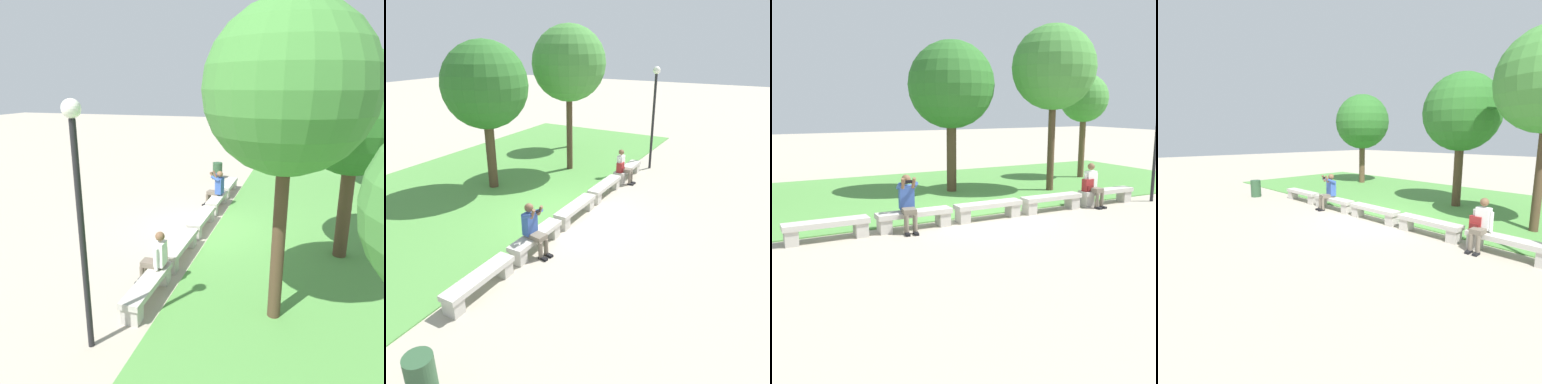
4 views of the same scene
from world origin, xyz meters
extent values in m
plane|color=#A89E8C|center=(0.00, 0.00, 0.00)|extent=(80.00, 80.00, 0.00)
cube|color=#518E42|center=(0.00, 4.38, 0.01)|extent=(21.99, 8.00, 0.03)
cube|color=#B7B2A8|center=(-4.07, 0.00, 0.39)|extent=(1.84, 0.40, 0.12)
cube|color=#B7B2A8|center=(-4.81, 0.00, 0.17)|extent=(0.28, 0.34, 0.33)
cube|color=#B7B2A8|center=(-3.33, 0.00, 0.17)|extent=(0.28, 0.34, 0.33)
cube|color=#B7B2A8|center=(-2.04, 0.00, 0.39)|extent=(1.84, 0.40, 0.12)
cube|color=#B7B2A8|center=(-2.78, 0.00, 0.17)|extent=(0.28, 0.34, 0.33)
cube|color=#B7B2A8|center=(-1.29, 0.00, 0.17)|extent=(0.28, 0.34, 0.33)
cube|color=#B7B2A8|center=(0.00, 0.00, 0.39)|extent=(1.84, 0.40, 0.12)
cube|color=#B7B2A8|center=(-0.74, 0.00, 0.17)|extent=(0.28, 0.34, 0.33)
cube|color=#B7B2A8|center=(0.74, 0.00, 0.17)|extent=(0.28, 0.34, 0.33)
cube|color=#B7B2A8|center=(2.04, 0.00, 0.39)|extent=(1.84, 0.40, 0.12)
cube|color=#B7B2A8|center=(1.29, 0.00, 0.17)|extent=(0.28, 0.34, 0.33)
cube|color=#B7B2A8|center=(2.78, 0.00, 0.17)|extent=(0.28, 0.34, 0.33)
cube|color=#B7B2A8|center=(4.07, 0.00, 0.39)|extent=(1.84, 0.40, 0.12)
cube|color=#B7B2A8|center=(3.33, 0.00, 0.17)|extent=(0.28, 0.34, 0.33)
cube|color=#B7B2A8|center=(4.81, 0.00, 0.17)|extent=(0.28, 0.34, 0.33)
cube|color=black|center=(-2.38, -0.43, 0.03)|extent=(0.13, 0.25, 0.06)
cylinder|color=#6B6051|center=(-2.37, -0.36, 0.24)|extent=(0.11, 0.11, 0.42)
cube|color=black|center=(-2.18, -0.46, 0.03)|extent=(0.13, 0.25, 0.06)
cylinder|color=#6B6051|center=(-2.17, -0.39, 0.24)|extent=(0.11, 0.11, 0.42)
cube|color=#6B6051|center=(-2.25, -0.19, 0.51)|extent=(0.36, 0.46, 0.12)
cube|color=#33519E|center=(-2.21, 0.04, 0.79)|extent=(0.37, 0.27, 0.56)
sphere|color=brown|center=(-2.21, 0.04, 1.21)|extent=(0.22, 0.22, 0.22)
cylinder|color=#33519E|center=(-2.41, -0.03, 1.08)|extent=(0.13, 0.32, 0.21)
cylinder|color=brown|center=(-2.37, -0.18, 1.16)|extent=(0.13, 0.20, 0.27)
cylinder|color=#33519E|center=(-2.04, -0.09, 1.08)|extent=(0.13, 0.32, 0.21)
cylinder|color=brown|center=(-2.12, -0.22, 1.16)|extent=(0.08, 0.18, 0.27)
cube|color=black|center=(-2.26, -0.26, 1.20)|extent=(0.15, 0.03, 0.08)
cube|color=black|center=(3.38, -0.42, 0.03)|extent=(0.10, 0.22, 0.06)
cylinder|color=#6B6051|center=(3.38, -0.36, 0.24)|extent=(0.10, 0.10, 0.42)
cube|color=black|center=(3.56, -0.42, 0.03)|extent=(0.10, 0.22, 0.06)
cylinder|color=#6B6051|center=(3.56, -0.36, 0.24)|extent=(0.10, 0.10, 0.42)
cube|color=#6B6051|center=(3.47, -0.18, 0.51)|extent=(0.29, 0.40, 0.12)
cube|color=silver|center=(3.47, 0.04, 0.77)|extent=(0.32, 0.20, 0.52)
sphere|color=brown|center=(3.47, 0.04, 1.16)|extent=(0.20, 0.20, 0.20)
cylinder|color=silver|center=(3.27, 0.02, 0.72)|extent=(0.08, 0.08, 0.48)
cylinder|color=silver|center=(3.67, 0.02, 0.72)|extent=(0.08, 0.08, 0.48)
cube|color=maroon|center=(3.33, 0.00, 0.63)|extent=(0.28, 0.20, 0.36)
cube|color=maroon|center=(3.33, -0.11, 0.56)|extent=(0.20, 0.06, 0.16)
torus|color=black|center=(3.33, 0.00, 0.83)|extent=(0.10, 0.02, 0.10)
cylinder|color=#4C3826|center=(3.89, 2.47, 1.65)|extent=(0.24, 0.24, 3.30)
sphere|color=#428438|center=(3.89, 2.47, 4.13)|extent=(2.77, 2.77, 2.77)
cylinder|color=#4C3826|center=(0.80, 3.84, 1.36)|extent=(0.33, 0.33, 2.71)
sphere|color=#2D6B28|center=(0.80, 3.84, 3.57)|extent=(2.85, 2.85, 2.85)
cylinder|color=brown|center=(-6.06, 5.52, 1.31)|extent=(0.33, 0.33, 2.61)
sphere|color=#2D6B28|center=(-6.06, 5.52, 3.53)|extent=(3.05, 3.05, 3.05)
cylinder|color=#2D5133|center=(-6.35, -0.98, 0.38)|extent=(0.44, 0.44, 0.75)
cylinder|color=black|center=(5.60, -0.37, 1.87)|extent=(0.10, 0.10, 3.74)
sphere|color=white|center=(5.60, -0.37, 3.88)|extent=(0.28, 0.28, 0.28)
camera|label=1|loc=(10.19, 2.76, 4.19)|focal=35.00mm
camera|label=2|loc=(-8.77, -4.94, 4.92)|focal=35.00mm
camera|label=3|loc=(-5.74, -9.74, 2.90)|focal=42.00mm
camera|label=4|loc=(6.34, -6.93, 2.65)|focal=28.00mm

